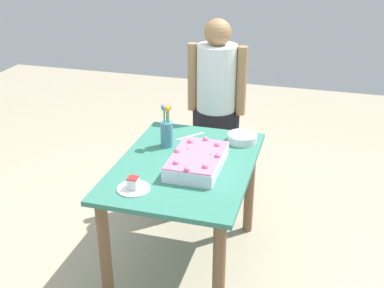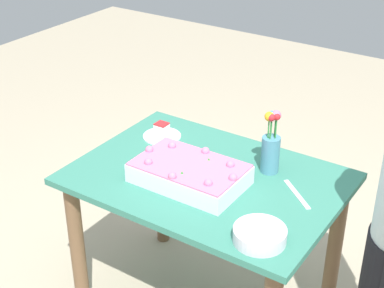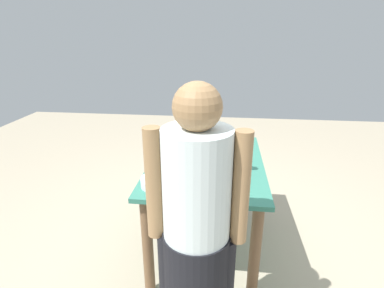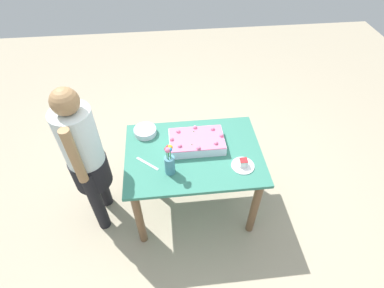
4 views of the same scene
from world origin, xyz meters
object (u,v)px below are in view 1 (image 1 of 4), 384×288
sheet_cake (197,161)px  person_standing (216,103)px  cake_knife (190,136)px  fruit_bowl (242,138)px  flower_vase (167,129)px  serving_plate_with_slice (133,186)px

sheet_cake → person_standing: 0.92m
sheet_cake → person_standing: size_ratio=0.31×
cake_knife → fruit_bowl: (0.02, -0.36, 0.03)m
person_standing → flower_vase: bearing=-14.8°
flower_vase → person_standing: size_ratio=0.20×
sheet_cake → cake_knife: bearing=21.3°
sheet_cake → flower_vase: 0.37m
serving_plate_with_slice → sheet_cake: bearing=-38.3°
serving_plate_with_slice → flower_vase: flower_vase is taller
sheet_cake → flower_vase: (0.24, 0.27, 0.07)m
cake_knife → fruit_bowl: fruit_bowl is taller
person_standing → sheet_cake: bearing=6.0°
serving_plate_with_slice → fruit_bowl: (0.78, -0.47, 0.01)m
sheet_cake → cake_knife: sheet_cake is taller
fruit_bowl → cake_knife: bearing=92.5°
sheet_cake → fruit_bowl: 0.48m
serving_plate_with_slice → cake_knife: 0.78m
serving_plate_with_slice → cake_knife: serving_plate_with_slice is taller
sheet_cake → serving_plate_with_slice: 0.44m
serving_plate_with_slice → flower_vase: size_ratio=0.64×
cake_knife → flower_vase: 0.24m
sheet_cake → serving_plate_with_slice: size_ratio=2.50×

